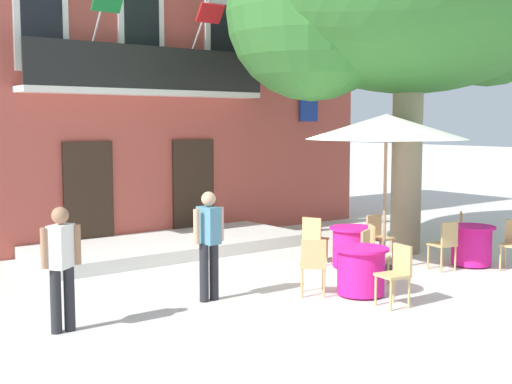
# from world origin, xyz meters

# --- Properties ---
(ground_plane) EXTENTS (120.00, 120.00, 0.00)m
(ground_plane) POSITION_xyz_m (0.00, 0.00, 0.00)
(ground_plane) COLOR silver
(building_facade) EXTENTS (13.00, 5.09, 7.50)m
(building_facade) POSITION_xyz_m (-0.48, 6.99, 3.75)
(building_facade) COLOR #B24C42
(building_facade) RESTS_ON ground
(entrance_step_platform) EXTENTS (5.75, 2.39, 0.25)m
(entrance_step_platform) POSITION_xyz_m (-0.48, 3.80, 0.12)
(entrance_step_platform) COLOR silver
(entrance_step_platform) RESTS_ON ground
(cafe_table_near_tree) EXTENTS (0.86, 0.86, 0.76)m
(cafe_table_near_tree) POSITION_xyz_m (1.41, 0.37, 0.39)
(cafe_table_near_tree) COLOR #DB1984
(cafe_table_near_tree) RESTS_ON ground
(cafe_chair_near_tree_0) EXTENTS (0.56, 0.56, 0.91)m
(cafe_chair_near_tree_0) POSITION_xyz_m (1.06, -0.29, 0.53)
(cafe_chair_near_tree_0) COLOR tan
(cafe_chair_near_tree_0) RESTS_ON ground
(cafe_chair_near_tree_1) EXTENTS (0.41, 0.41, 0.91)m
(cafe_chair_near_tree_1) POSITION_xyz_m (2.17, 0.43, 0.53)
(cafe_chair_near_tree_1) COLOR tan
(cafe_chair_near_tree_1) RESTS_ON ground
(cafe_chair_near_tree_2) EXTENTS (0.53, 0.53, 0.91)m
(cafe_chair_near_tree_2) POSITION_xyz_m (1.04, 1.02, 0.53)
(cafe_chair_near_tree_2) COLOR tan
(cafe_chair_near_tree_2) RESTS_ON ground
(cafe_table_middle) EXTENTS (0.86, 0.86, 0.76)m
(cafe_table_middle) POSITION_xyz_m (3.30, -0.90, 0.39)
(cafe_table_middle) COLOR #DB1984
(cafe_table_middle) RESTS_ON ground
(cafe_chair_middle_1) EXTENTS (0.56, 0.56, 0.91)m
(cafe_chair_middle_1) POSITION_xyz_m (3.85, -0.38, 0.53)
(cafe_chair_middle_1) COLOR tan
(cafe_chair_middle_1) RESTS_ON ground
(cafe_chair_middle_2) EXTENTS (0.46, 0.46, 0.91)m
(cafe_chair_middle_2) POSITION_xyz_m (2.55, -0.86, 0.53)
(cafe_chair_middle_2) COLOR tan
(cafe_chair_middle_2) RESTS_ON ground
(cafe_table_front) EXTENTS (0.86, 0.86, 0.76)m
(cafe_table_front) POSITION_xyz_m (0.04, -1.16, 0.39)
(cafe_table_front) COLOR #DB1984
(cafe_table_front) RESTS_ON ground
(cafe_chair_front_0) EXTENTS (0.53, 0.53, 0.91)m
(cafe_chair_front_0) POSITION_xyz_m (0.68, -0.77, 0.53)
(cafe_chair_front_0) COLOR tan
(cafe_chair_front_0) RESTS_ON ground
(cafe_chair_front_1) EXTENTS (0.56, 0.56, 0.91)m
(cafe_chair_front_1) POSITION_xyz_m (-0.59, -0.74, 0.53)
(cafe_chair_front_1) COLOR tan
(cafe_chair_front_1) RESTS_ON ground
(cafe_chair_front_2) EXTENTS (0.46, 0.46, 0.91)m
(cafe_chair_front_2) POSITION_xyz_m (-0.00, -1.91, 0.53)
(cafe_chair_front_2) COLOR tan
(cafe_chair_front_2) RESTS_ON ground
(cafe_umbrella) EXTENTS (2.90, 2.90, 2.85)m
(cafe_umbrella) POSITION_xyz_m (1.66, -0.18, 2.61)
(cafe_umbrella) COLOR #997A56
(cafe_umbrella) RESTS_ON ground
(pedestrian_near_entrance) EXTENTS (0.53, 0.38, 1.63)m
(pedestrian_near_entrance) POSITION_xyz_m (-4.37, -0.11, 0.92)
(pedestrian_near_entrance) COLOR #232328
(pedestrian_near_entrance) RESTS_ON ground
(pedestrian_mid_plaza) EXTENTS (0.53, 0.36, 1.67)m
(pedestrian_mid_plaza) POSITION_xyz_m (-2.02, 0.02, 0.94)
(pedestrian_mid_plaza) COLOR #232328
(pedestrian_mid_plaza) RESTS_ON ground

